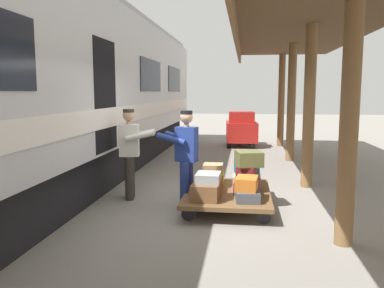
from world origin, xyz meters
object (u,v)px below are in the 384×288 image
baggage_tug (241,130)px  suitcase_gray_aluminum (208,178)px  suitcase_slate_roller (247,195)px  suitcase_yellow_case (212,177)px  suitcase_cream_canvas (247,179)px  suitcase_tan_vintage (213,168)px  suitcase_orange_carryall (247,183)px  porter_by_door (130,151)px  luggage_cart (228,193)px  train_car (27,90)px  suitcase_brown_leather (206,191)px  suitcase_olive_duffel (249,158)px  suitcase_red_plastic (209,184)px  suitcase_maroon_trunk (247,173)px  suitcase_burgundy_valise (247,186)px  porter_in_overalls (186,155)px  suitcase_teal_softside (246,169)px

baggage_tug → suitcase_gray_aluminum: bearing=87.0°
suitcase_slate_roller → baggage_tug: (0.18, -8.58, 0.25)m
suitcase_yellow_case → suitcase_cream_canvas: 0.66m
suitcase_slate_roller → suitcase_tan_vintage: suitcase_tan_vintage is taller
suitcase_orange_carryall → porter_by_door: bearing=-21.7°
suitcase_tan_vintage → porter_by_door: porter_by_door is taller
luggage_cart → baggage_tug: 8.01m
train_car → suitcase_brown_leather: train_car is taller
luggage_cart → suitcase_tan_vintage: suitcase_tan_vintage is taller
suitcase_tan_vintage → suitcase_cream_canvas: bearing=178.1°
suitcase_olive_duffel → suitcase_red_plastic: bearing=2.0°
suitcase_tan_vintage → suitcase_maroon_trunk: 0.86m
train_car → suitcase_brown_leather: size_ratio=35.47×
suitcase_orange_carryall → suitcase_maroon_trunk: suitcase_maroon_trunk is taller
suitcase_red_plastic → suitcase_maroon_trunk: size_ratio=1.01×
suitcase_brown_leather → suitcase_orange_carryall: size_ratio=1.23×
luggage_cart → suitcase_cream_canvas: suitcase_cream_canvas is taller
suitcase_slate_roller → suitcase_burgundy_valise: bearing=-90.0°
porter_in_overalls → suitcase_maroon_trunk: bearing=-172.7°
baggage_tug → porter_in_overalls: bearing=83.7°
suitcase_orange_carryall → porter_in_overalls: porter_in_overalls is taller
luggage_cart → suitcase_slate_roller: (-0.33, 0.58, 0.13)m
suitcase_yellow_case → porter_by_door: (1.52, 0.28, 0.53)m
suitcase_tan_vintage → suitcase_burgundy_valise: bearing=136.7°
suitcase_brown_leather → suitcase_tan_vintage: bearing=-90.9°
suitcase_slate_roller → suitcase_olive_duffel: bearing=-92.2°
suitcase_cream_canvas → suitcase_burgundy_valise: bearing=90.0°
suitcase_teal_softside → suitcase_olive_duffel: suitcase_olive_duffel is taller
suitcase_yellow_case → suitcase_maroon_trunk: suitcase_maroon_trunk is taller
train_car → suitcase_cream_canvas: (-4.05, -0.50, -1.68)m
suitcase_orange_carryall → suitcase_tan_vintage: suitcase_orange_carryall is taller
suitcase_red_plastic → suitcase_teal_softside: (-0.65, -0.57, 0.18)m
train_car → suitcase_red_plastic: size_ratio=44.17×
suitcase_slate_roller → suitcase_burgundy_valise: (0.00, -0.58, 0.01)m
suitcase_brown_leather → suitcase_gray_aluminum: bearing=-138.7°
train_car → suitcase_cream_canvas: size_ratio=34.03×
suitcase_burgundy_valise → porter_in_overalls: bearing=5.6°
suitcase_gray_aluminum → suitcase_orange_carryall: size_ratio=0.99×
suitcase_teal_softside → luggage_cart: bearing=60.8°
suitcase_teal_softside → suitcase_red_plastic: bearing=41.4°
suitcase_slate_roller → porter_in_overalls: 1.30m
suitcase_olive_duffel → suitcase_maroon_trunk: bearing=-14.8°
suitcase_brown_leather → suitcase_tan_vintage: suitcase_tan_vintage is taller
suitcase_gray_aluminum → porter_by_door: porter_by_door is taller
suitcase_burgundy_valise → suitcase_teal_softside: bearing=-89.1°
suitcase_red_plastic → suitcase_cream_canvas: (-0.66, -0.58, -0.02)m
porter_in_overalls → suitcase_cream_canvas: bearing=-147.2°
suitcase_red_plastic → suitcase_gray_aluminum: size_ratio=0.99×
porter_by_door → porter_in_overalls: bearing=159.6°
suitcase_burgundy_valise → porter_in_overalls: 1.20m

